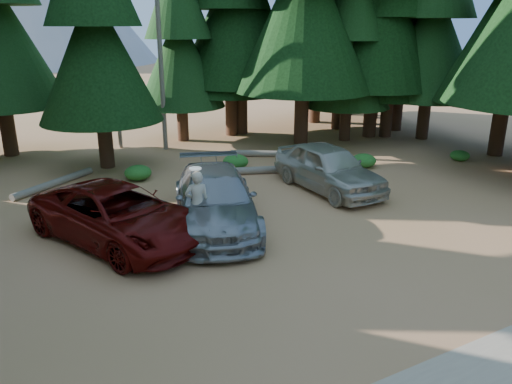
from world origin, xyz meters
The scene contains 18 objects.
ground centered at (0.00, 0.00, 0.00)m, with size 160.00×160.00×0.00m, color #AE7E49.
forest_belt_north centered at (0.00, 15.00, 0.00)m, with size 36.00×7.00×22.00m, color black, non-canonical shape.
snag_front centered at (0.80, 14.50, 6.00)m, with size 0.24×0.24×12.00m, color #6A6054.
snag_back centered at (-1.20, 16.00, 5.00)m, with size 0.20×0.20×10.00m, color #6A6054.
red_pickup centered at (-4.22, 3.83, 0.85)m, with size 2.83×6.13×1.70m, color #580A07.
silver_minivan_center centered at (-1.14, 3.60, 0.90)m, with size 2.52×6.20×1.80m, color #95989C.
silver_minivan_right centered at (4.29, 4.89, 0.92)m, with size 2.17×5.39×1.84m, color beige.
frisbee_player centered at (-2.09, 2.76, 1.21)m, with size 0.83×0.64×2.09m.
log_left centered at (-5.25, 10.50, 0.15)m, with size 0.29×0.29×4.09m, color #6A6054.
log_mid centered at (4.81, 10.50, 0.16)m, with size 0.32×0.32×3.83m, color #6A6054.
log_right centered at (2.69, 8.24, 0.16)m, with size 0.32×0.32×5.06m, color #6A6054.
shrub_far_left centered at (-4.50, 7.78, 0.28)m, with size 1.00×1.00×0.55m, color #23641E.
shrub_left centered at (-1.99, 9.79, 0.31)m, with size 1.13×1.13×0.62m, color #23641E.
shrub_center_left centered at (-0.22, 6.52, 0.29)m, with size 1.04×1.04×0.57m, color #23641E.
shrub_center_right centered at (0.55, 7.34, 0.25)m, with size 0.91×0.91×0.50m, color #23641E.
shrub_right centered at (2.42, 9.42, 0.32)m, with size 1.17×1.17×0.64m, color #23641E.
shrub_far_right centered at (7.74, 6.82, 0.31)m, with size 1.12×1.12×0.61m, color #23641E.
shrub_edge_east centered at (12.56, 5.50, 0.25)m, with size 0.91×0.91×0.50m, color #23641E.
Camera 1 is at (-7.17, -10.39, 6.29)m, focal length 35.00 mm.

